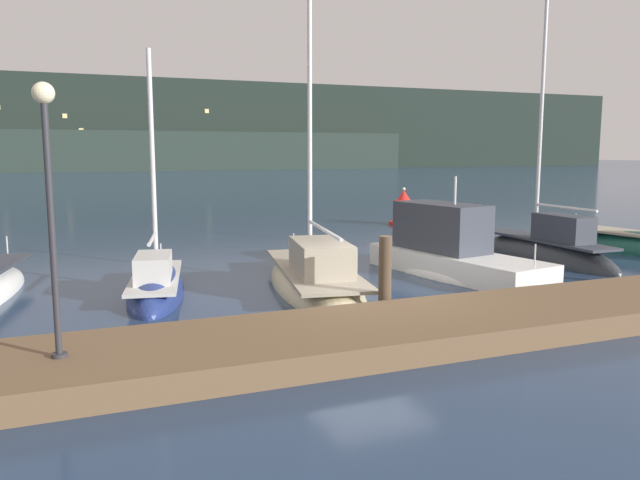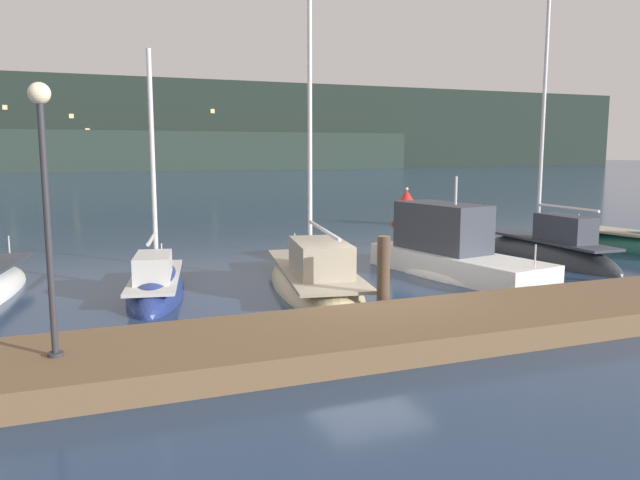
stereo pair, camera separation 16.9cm
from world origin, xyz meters
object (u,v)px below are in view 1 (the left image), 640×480
object	(u,v)px
sailboat_berth_5	(315,282)
channel_buoy	(403,211)
motorboat_berth_6	(453,262)
dock_lamppost	(48,177)
sailboat_berth_7	(546,255)
sailboat_berth_4	(156,291)

from	to	relation	value
sailboat_berth_5	channel_buoy	bearing A→B (deg)	51.66
motorboat_berth_6	dock_lamppost	bearing A→B (deg)	-154.07
channel_buoy	dock_lamppost	xyz separation A→B (m)	(-15.39, -16.67, 2.53)
sailboat_berth_7	motorboat_berth_6	bearing A→B (deg)	-167.76
sailboat_berth_5	channel_buoy	distance (m)	14.89
sailboat_berth_7	channel_buoy	xyz separation A→B (m)	(0.61, 10.63, 0.50)
sailboat_berth_4	dock_lamppost	xyz separation A→B (m)	(-2.16, -5.71, 3.09)
motorboat_berth_6	sailboat_berth_4	bearing A→B (deg)	175.92
sailboat_berth_5	motorboat_berth_6	bearing A→B (deg)	1.56
channel_buoy	dock_lamppost	distance (m)	22.83
sailboat_berth_5	motorboat_berth_6	xyz separation A→B (m)	(4.36, 0.12, 0.23)
sailboat_berth_5	channel_buoy	size ratio (longest dim) A/B	4.94
motorboat_berth_6	dock_lamppost	size ratio (longest dim) A/B	1.64
channel_buoy	sailboat_berth_5	bearing A→B (deg)	-128.34
motorboat_berth_6	sailboat_berth_7	bearing A→B (deg)	12.24
motorboat_berth_6	channel_buoy	bearing A→B (deg)	67.14
motorboat_berth_6	sailboat_berth_7	size ratio (longest dim) A/B	0.69
sailboat_berth_5	channel_buoy	xyz separation A→B (m)	(9.23, 11.67, 0.53)
sailboat_berth_4	dock_lamppost	size ratio (longest dim) A/B	1.65
sailboat_berth_4	channel_buoy	xyz separation A→B (m)	(13.23, 10.96, 0.56)
channel_buoy	motorboat_berth_6	bearing A→B (deg)	-112.86
sailboat_berth_4	sailboat_berth_5	xyz separation A→B (m)	(4.00, -0.72, 0.04)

